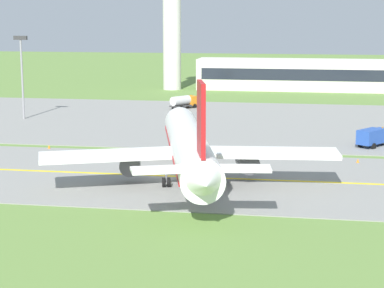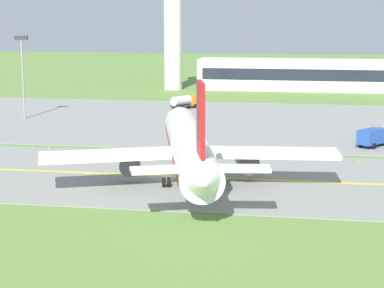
{
  "view_description": "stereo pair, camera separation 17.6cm",
  "coord_description": "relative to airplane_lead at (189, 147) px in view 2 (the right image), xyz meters",
  "views": [
    {
      "loc": [
        15.69,
        -75.79,
        18.5
      ],
      "look_at": [
        2.93,
        -0.3,
        4.0
      ],
      "focal_mm": 64.57,
      "sensor_mm": 36.0,
      "label": 1
    },
    {
      "loc": [
        15.86,
        -75.76,
        18.5
      ],
      "look_at": [
        2.93,
        -0.3,
        4.0
      ],
      "focal_mm": 64.57,
      "sensor_mm": 36.0,
      "label": 2
    }
  ],
  "objects": [
    {
      "name": "service_truck_catering",
      "position": [
        -11.45,
        59.71,
        -2.6
      ],
      "size": [
        5.05,
        6.12,
        2.65
      ],
      "color": "orange",
      "rests_on": "ground"
    },
    {
      "name": "traffic_cone_mid_edge",
      "position": [
        19.08,
        13.87,
        -3.83
      ],
      "size": [
        0.44,
        0.44,
        0.6
      ],
      "primitive_type": "cone",
      "color": "orange",
      "rests_on": "ground"
    },
    {
      "name": "apron_light_mast",
      "position": [
        -37.11,
        41.75,
        5.19
      ],
      "size": [
        2.4,
        0.5,
        14.7
      ],
      "color": "gray",
      "rests_on": "ground"
    },
    {
      "name": "terminal_building",
      "position": [
        19.89,
        98.23,
        -0.36
      ],
      "size": [
        68.71,
        9.58,
        8.71
      ],
      "color": "beige",
      "rests_on": "ground"
    },
    {
      "name": "taxiway_centreline",
      "position": [
        -3.05,
        2.77,
        -4.03
      ],
      "size": [
        220.0,
        0.6,
        0.01
      ],
      "primitive_type": "cube",
      "color": "yellow",
      "rests_on": "taxiway_strip"
    },
    {
      "name": "traffic_cone_near_edge",
      "position": [
        -22.55,
        16.18,
        -3.83
      ],
      "size": [
        0.44,
        0.44,
        0.6
      ],
      "primitive_type": "cone",
      "color": "orange",
      "rests_on": "ground"
    },
    {
      "name": "control_tower",
      "position": [
        -20.63,
        94.36,
        14.02
      ],
      "size": [
        7.6,
        7.6,
        30.47
      ],
      "color": "silver",
      "rests_on": "ground"
    },
    {
      "name": "airplane_lead",
      "position": [
        0.0,
        0.0,
        0.0
      ],
      "size": [
        32.06,
        39.2,
        12.7
      ],
      "color": "white",
      "rests_on": "ground"
    },
    {
      "name": "service_truck_baggage",
      "position": [
        21.98,
        25.4,
        -2.6
      ],
      "size": [
        5.23,
        6.04,
        2.6
      ],
      "color": "#264CA5",
      "rests_on": "ground"
    },
    {
      "name": "ground_plane",
      "position": [
        -3.05,
        2.77,
        -4.13
      ],
      "size": [
        500.0,
        500.0,
        0.0
      ],
      "primitive_type": "plane",
      "color": "olive"
    },
    {
      "name": "taxiway_strip",
      "position": [
        -3.05,
        2.77,
        -4.08
      ],
      "size": [
        240.0,
        28.0,
        0.1
      ],
      "primitive_type": "cube",
      "color": "gray",
      "rests_on": "ground"
    },
    {
      "name": "apron_pad",
      "position": [
        6.95,
        44.77,
        -4.08
      ],
      "size": [
        140.0,
        52.0,
        0.1
      ],
      "primitive_type": "cube",
      "color": "gray",
      "rests_on": "ground"
    }
  ]
}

